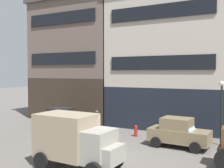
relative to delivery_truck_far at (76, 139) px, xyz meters
The scene contains 9 objects.
ground_plane 2.45m from the delivery_truck_far, 87.97° to the left, with size 120.00×120.00×0.00m, color #605B56.
building_far_left 15.59m from the delivery_truck_far, 124.65° to the left, with size 9.29×5.78×12.06m.
building_center_left 13.08m from the delivery_truck_far, 85.31° to the left, with size 10.33×5.78×11.79m.
delivery_truck_far is the anchor object (origin of this frame).
sedan_dark 8.93m from the delivery_truck_far, 133.02° to the left, with size 3.82×2.11×1.83m.
sedan_light 7.01m from the delivery_truck_far, 60.53° to the left, with size 3.79×2.03×1.83m.
pedestrian_officer 8.39m from the delivery_truck_far, 114.37° to the left, with size 0.49×0.49×1.79m.
streetlamp_curbside 9.75m from the delivery_truck_far, 53.66° to the left, with size 0.32×0.32×4.12m.
fire_hydrant_curbside 7.48m from the delivery_truck_far, 90.07° to the left, with size 0.24×0.24×0.83m.
Camera 1 is at (7.61, -12.63, 4.64)m, focal length 43.53 mm.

